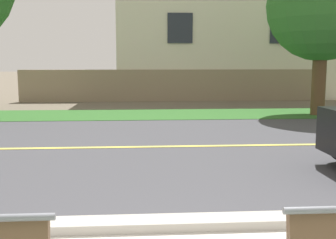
# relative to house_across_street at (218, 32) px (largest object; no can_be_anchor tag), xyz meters

# --- Properties ---
(ground_plane) EXTENTS (140.00, 140.00, 0.00)m
(ground_plane) POSITION_rel_house_across_street_xyz_m (-3.91, -11.70, -3.25)
(ground_plane) COLOR #665B4C
(curb_edge) EXTENTS (44.00, 0.30, 0.11)m
(curb_edge) POSITION_rel_house_across_street_xyz_m (-3.91, -17.35, -3.20)
(curb_edge) COLOR #ADA89E
(curb_edge) RESTS_ON ground_plane
(street_asphalt) EXTENTS (52.00, 8.00, 0.01)m
(street_asphalt) POSITION_rel_house_across_street_xyz_m (-3.91, -13.20, -3.25)
(street_asphalt) COLOR #424247
(street_asphalt) RESTS_ON ground_plane
(road_centre_line) EXTENTS (48.00, 0.14, 0.01)m
(road_centre_line) POSITION_rel_house_across_street_xyz_m (-3.91, -13.20, -3.24)
(road_centre_line) COLOR #E0CC4C
(road_centre_line) RESTS_ON ground_plane
(far_verge_grass) EXTENTS (48.00, 2.80, 0.02)m
(far_verge_grass) POSITION_rel_house_across_street_xyz_m (-3.91, -7.93, -3.24)
(far_verge_grass) COLOR #2D6026
(far_verge_grass) RESTS_ON ground_plane
(garden_wall) EXTENTS (13.00, 0.36, 1.40)m
(garden_wall) POSITION_rel_house_across_street_xyz_m (-2.78, -3.20, -2.55)
(garden_wall) COLOR gray
(garden_wall) RESTS_ON ground_plane
(house_across_street) EXTENTS (10.95, 6.91, 6.41)m
(house_across_street) POSITION_rel_house_across_street_xyz_m (0.00, 0.00, 0.00)
(house_across_street) COLOR beige
(house_across_street) RESTS_ON ground_plane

